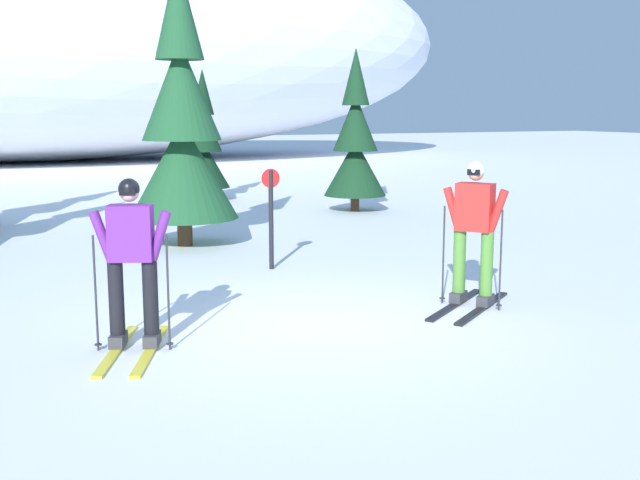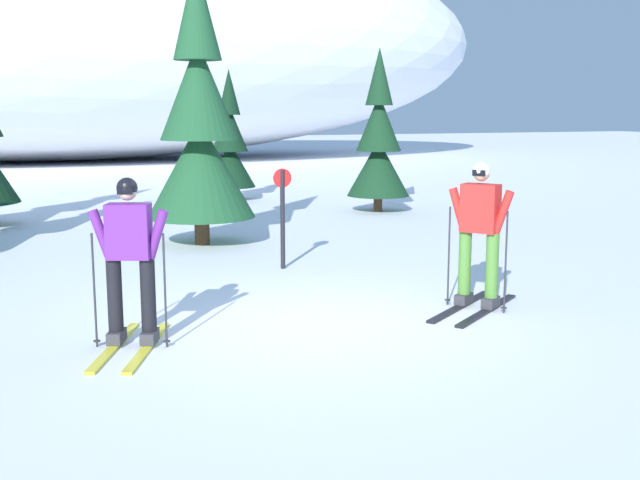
# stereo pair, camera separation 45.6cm
# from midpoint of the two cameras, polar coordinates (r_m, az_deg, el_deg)

# --- Properties ---
(ground_plane) EXTENTS (120.00, 120.00, 0.00)m
(ground_plane) POSITION_cam_midpoint_polar(r_m,az_deg,el_deg) (8.66, 0.27, -6.14)
(ground_plane) COLOR white
(skier_purple_jacket) EXTENTS (1.03, 1.66, 1.69)m
(skier_purple_jacket) POSITION_cam_midpoint_polar(r_m,az_deg,el_deg) (7.82, -12.22, -1.38)
(skier_purple_jacket) COLOR gold
(skier_purple_jacket) RESTS_ON ground
(skier_red_jacket) EXTENTS (1.65, 1.35, 1.75)m
(skier_red_jacket) POSITION_cam_midpoint_polar(r_m,az_deg,el_deg) (9.36, 13.02, 0.55)
(skier_red_jacket) COLOR black
(skier_red_jacket) RESTS_ON ground
(pine_tree_center_right) EXTENTS (1.87, 1.87, 4.85)m
(pine_tree_center_right) POSITION_cam_midpoint_polar(r_m,az_deg,el_deg) (13.55, -7.91, 8.15)
(pine_tree_center_right) COLOR #47301E
(pine_tree_center_right) RESTS_ON ground
(pine_tree_right) EXTENTS (1.31, 1.31, 3.39)m
(pine_tree_right) POSITION_cam_midpoint_polar(r_m,az_deg,el_deg) (20.40, -6.01, 6.91)
(pine_tree_right) COLOR #47301E
(pine_tree_right) RESTS_ON ground
(pine_tree_far_right) EXTENTS (1.44, 1.44, 3.74)m
(pine_tree_far_right) POSITION_cam_midpoint_polar(r_m,az_deg,el_deg) (17.96, 5.07, 7.04)
(pine_tree_far_right) COLOR #47301E
(pine_tree_far_right) RESTS_ON ground
(snow_ridge_background) EXTENTS (42.59, 19.48, 11.33)m
(snow_ridge_background) POSITION_cam_midpoint_polar(r_m,az_deg,el_deg) (38.34, -19.03, 14.04)
(snow_ridge_background) COLOR white
(snow_ridge_background) RESTS_ON ground
(trail_marker_post) EXTENTS (0.28, 0.07, 1.49)m
(trail_marker_post) POSITION_cam_midpoint_polar(r_m,az_deg,el_deg) (11.44, -1.63, 2.05)
(trail_marker_post) COLOR black
(trail_marker_post) RESTS_ON ground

